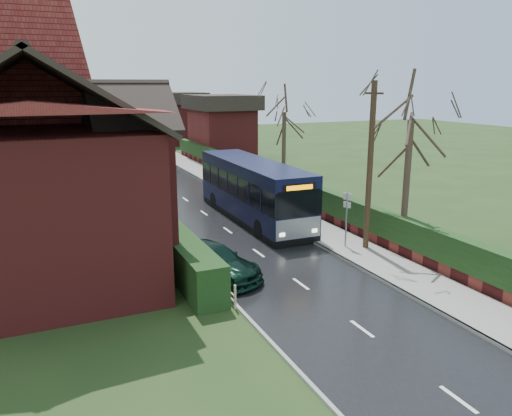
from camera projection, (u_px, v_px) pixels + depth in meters
name	position (u px, v px, depth m)	size (l,w,h in m)	color
ground	(278.00, 268.00, 21.18)	(140.00, 140.00, 0.00)	#2E431C
road	(204.00, 213.00, 30.04)	(6.00, 100.00, 0.02)	black
pavement	(268.00, 205.00, 31.70)	(2.50, 100.00, 0.14)	slate
kerb_right	(250.00, 207.00, 31.23)	(0.12, 100.00, 0.14)	gray
kerb_left	(154.00, 218.00, 28.83)	(0.12, 100.00, 0.10)	gray
front_hedge	(159.00, 230.00, 23.88)	(1.20, 16.00, 1.60)	black
picket_fence	(174.00, 235.00, 24.26)	(0.10, 16.00, 0.90)	tan
right_wall_hedge	(290.00, 189.00, 32.09)	(0.60, 50.00, 1.80)	maroon
brick_house	(42.00, 163.00, 20.90)	(9.30, 14.60, 10.30)	maroon
bus	(253.00, 191.00, 28.38)	(2.61, 11.04, 3.35)	black
car_silver	(152.00, 202.00, 29.96)	(1.60, 3.98, 1.35)	#A4A4A8
car_green	(212.00, 261.00, 20.01)	(1.88, 4.63, 1.34)	black
car_distant	(106.00, 142.00, 61.09)	(1.24, 3.56, 1.17)	black
bus_stop_sign	(347.00, 212.00, 23.14)	(0.21, 0.40, 2.74)	slate
telegraph_pole	(370.00, 168.00, 22.50)	(0.31, 0.99, 7.74)	#312216
tree_right_near	(412.00, 110.00, 21.38)	(4.02, 4.02, 8.67)	#362820
tree_right_far	(284.00, 107.00, 35.74)	(4.15, 4.15, 8.01)	#3A2D22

